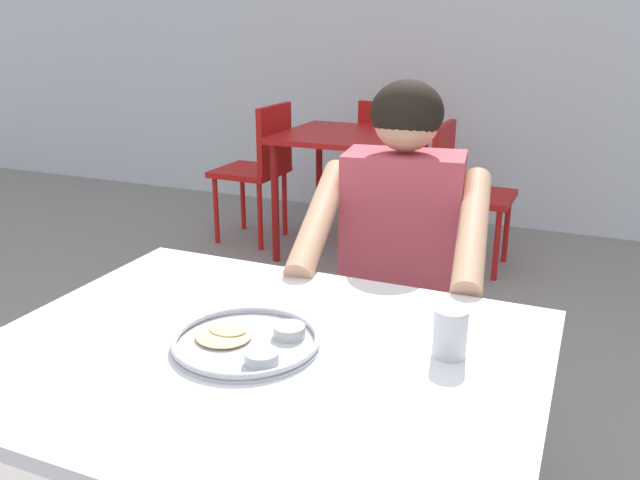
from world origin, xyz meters
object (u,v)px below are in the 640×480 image
at_px(table_foreground, 260,384).
at_px(chair_red_right, 462,185).
at_px(chair_red_left, 260,163).
at_px(diner_foreground, 397,257).
at_px(drinking_cup, 450,331).
at_px(thali_tray, 247,340).
at_px(chair_foreground, 406,300).
at_px(chair_red_far, 391,153).
at_px(table_background_red, 352,150).

bearing_deg(table_foreground, chair_red_right, 92.53).
height_order(chair_red_left, chair_red_right, chair_red_left).
bearing_deg(diner_foreground, drinking_cup, -64.42).
height_order(thali_tray, chair_foreground, chair_foreground).
distance_m(table_foreground, chair_red_far, 3.29).
relative_size(thali_tray, table_background_red, 0.36).
height_order(drinking_cup, diner_foreground, diner_foreground).
height_order(diner_foreground, chair_red_left, diner_foreground).
height_order(table_foreground, diner_foreground, diner_foreground).
xyz_separation_m(thali_tray, chair_red_left, (-1.34, 2.53, -0.25)).
xyz_separation_m(drinking_cup, chair_foreground, (-0.30, 0.79, -0.31)).
relative_size(table_foreground, table_background_red, 1.32).
relative_size(thali_tray, diner_foreground, 0.24).
bearing_deg(thali_tray, chair_red_right, 91.95).
relative_size(drinking_cup, chair_red_far, 0.11).
xyz_separation_m(thali_tray, chair_red_right, (-0.09, 2.59, -0.29)).
bearing_deg(drinking_cup, diner_foreground, 115.58).
bearing_deg(diner_foreground, chair_foreground, 96.50).
bearing_deg(chair_red_right, chair_red_left, -177.28).
distance_m(table_foreground, drinking_cup, 0.39).
bearing_deg(chair_red_far, thali_tray, -77.81).
xyz_separation_m(thali_tray, diner_foreground, (0.10, 0.69, -0.05)).
relative_size(chair_foreground, chair_red_left, 0.97).
xyz_separation_m(chair_red_right, chair_red_far, (-0.60, 0.60, 0.03)).
xyz_separation_m(thali_tray, table_background_red, (-0.73, 2.55, -0.13)).
bearing_deg(diner_foreground, thali_tray, -98.09).
distance_m(table_background_red, chair_red_right, 0.66).
bearing_deg(table_foreground, chair_red_left, 118.21).
height_order(thali_tray, chair_red_far, chair_red_far).
bearing_deg(table_foreground, chair_red_far, 102.63).
distance_m(chair_red_left, chair_red_far, 0.92).
bearing_deg(table_foreground, table_background_red, 106.51).
xyz_separation_m(thali_tray, chair_red_far, (-0.69, 3.20, -0.26)).
bearing_deg(thali_tray, chair_foreground, 85.36).
relative_size(thali_tray, chair_red_right, 0.36).
distance_m(drinking_cup, chair_red_right, 2.54).
relative_size(drinking_cup, chair_red_right, 0.12).
bearing_deg(chair_foreground, chair_red_right, 95.48).
xyz_separation_m(chair_red_left, chair_red_far, (0.64, 0.66, -0.01)).
bearing_deg(chair_red_right, drinking_cup, -79.46).
relative_size(chair_foreground, diner_foreground, 0.70).
bearing_deg(chair_foreground, drinking_cup, -69.25).
height_order(thali_tray, table_background_red, thali_tray).
distance_m(chair_foreground, diner_foreground, 0.31).
xyz_separation_m(chair_foreground, table_background_red, (-0.80, 1.64, 0.14)).
relative_size(table_foreground, diner_foreground, 0.90).
bearing_deg(table_foreground, drinking_cup, 19.46).
xyz_separation_m(table_foreground, chair_red_far, (-0.72, 3.20, -0.17)).
xyz_separation_m(diner_foreground, table_background_red, (-0.83, 1.86, -0.08)).
distance_m(thali_tray, table_background_red, 2.66).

